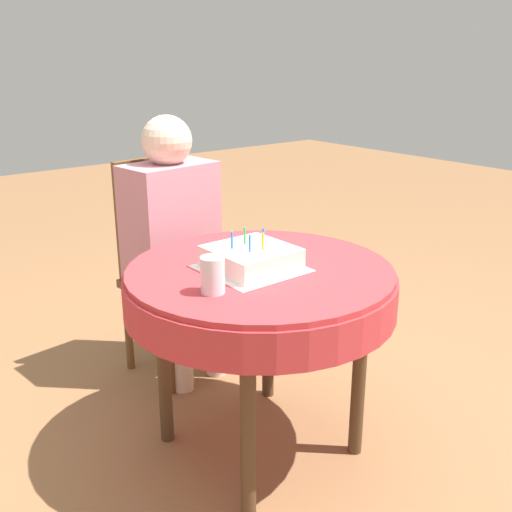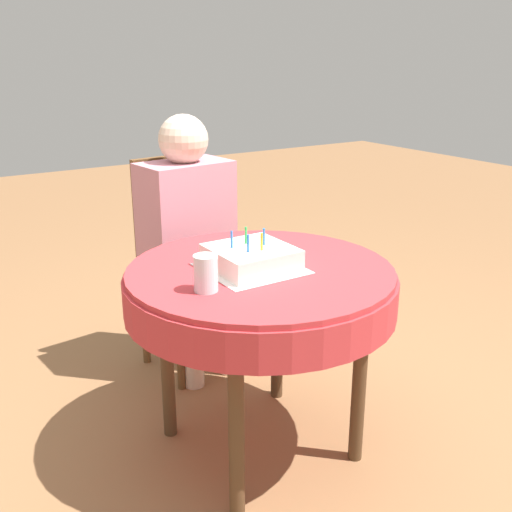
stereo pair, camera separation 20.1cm
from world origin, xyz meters
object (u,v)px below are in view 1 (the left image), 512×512
chair (163,263)px  person (173,225)px  birthday_cake (251,258)px  drinking_glass (213,275)px

chair → person: person is taller
person → birthday_cake: bearing=-104.9°
person → drinking_glass: size_ratio=10.19×
chair → birthday_cake: bearing=-103.1°
chair → person: (0.01, -0.09, 0.20)m
birthday_cake → drinking_glass: 0.24m
birthday_cake → person: bearing=81.4°
person → drinking_glass: person is taller
person → drinking_glass: (-0.32, -0.76, 0.07)m
person → birthday_cake: person is taller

